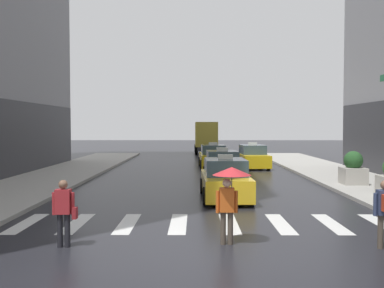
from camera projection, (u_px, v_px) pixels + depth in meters
ground_plane at (206, 252)px, 10.22m from camera, size 160.00×160.00×0.00m
crosswalk_markings at (204, 223)px, 13.22m from camera, size 11.30×2.80×0.01m
taxi_lead at (225, 181)px, 17.76m from camera, size 2.00×4.57×1.80m
taxi_second at (222, 167)px, 23.54m from camera, size 2.01×4.58×1.80m
taxi_third at (213, 158)px, 30.76m from camera, size 2.03×4.59×1.80m
taxi_fourth at (252, 158)px, 30.78m from camera, size 2.12×4.63×1.80m
box_truck at (206, 136)px, 46.36m from camera, size 2.36×7.57×3.35m
pedestrian_with_umbrella at (230, 184)px, 10.84m from camera, size 0.96×0.96×1.94m
pedestrian_with_handbag at (64, 209)px, 10.62m from camera, size 0.60×0.24×1.65m
planter_mid_block at (353, 169)px, 21.03m from camera, size 1.10×1.10×1.60m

